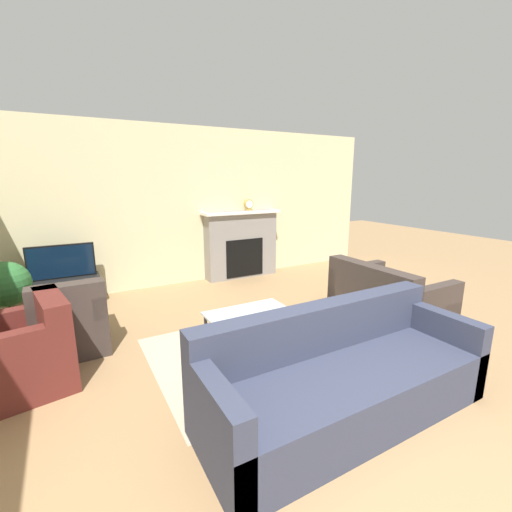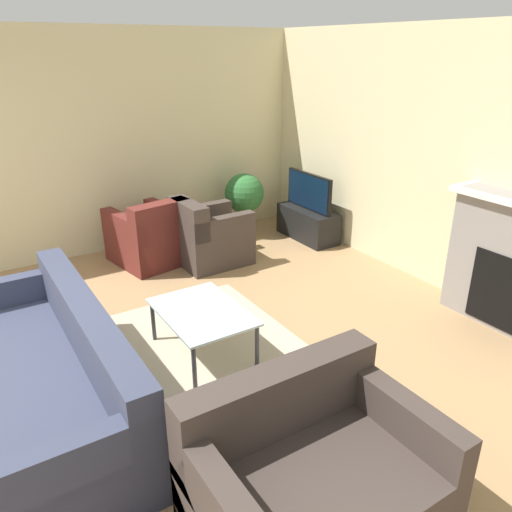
{
  "view_description": "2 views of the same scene",
  "coord_description": "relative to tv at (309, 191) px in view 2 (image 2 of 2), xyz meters",
  "views": [
    {
      "loc": [
        -1.52,
        -0.96,
        1.84
      ],
      "look_at": [
        0.52,
        2.69,
        0.88
      ],
      "focal_mm": 24.0,
      "sensor_mm": 36.0,
      "label": 1
    },
    {
      "loc": [
        3.48,
        0.48,
        2.46
      ],
      "look_at": [
        0.19,
        2.56,
        0.82
      ],
      "focal_mm": 35.0,
      "sensor_mm": 36.0,
      "label": 2
    }
  ],
  "objects": [
    {
      "name": "wall_back",
      "position": [
        1.63,
        0.31,
        0.68
      ],
      "size": [
        8.37,
        0.06,
        2.7
      ],
      "color": "beige",
      "rests_on": "ground_plane"
    },
    {
      "name": "wall_left",
      "position": [
        -1.08,
        -2.14,
        0.68
      ],
      "size": [
        0.06,
        7.84,
        2.7
      ],
      "color": "beige",
      "rests_on": "ground_plane"
    },
    {
      "name": "area_rug",
      "position": [
        1.75,
        -2.58,
        -0.67
      ],
      "size": [
        2.12,
        1.85,
        0.0
      ],
      "color": "#B7A88E",
      "rests_on": "ground_plane"
    },
    {
      "name": "tv_stand",
      "position": [
        0.0,
        0.0,
        -0.46
      ],
      "size": [
        0.94,
        0.4,
        0.42
      ],
      "color": "black",
      "rests_on": "ground_plane"
    },
    {
      "name": "tv",
      "position": [
        0.0,
        0.0,
        0.0
      ],
      "size": [
        0.87,
        0.06,
        0.49
      ],
      "color": "black",
      "rests_on": "tv_stand"
    },
    {
      "name": "couch_sectional",
      "position": [
        1.89,
        -3.73,
        -0.38
      ],
      "size": [
        2.35,
        0.86,
        0.82
      ],
      "color": "#33384C",
      "rests_on": "ground_plane"
    },
    {
      "name": "couch_loveseat",
      "position": [
        3.57,
        -2.74,
        -0.38
      ],
      "size": [
        0.95,
        1.28,
        0.82
      ],
      "rotation": [
        0.0,
        0.0,
        1.57
      ],
      "color": "#3D332D",
      "rests_on": "ground_plane"
    },
    {
      "name": "armchair_by_window",
      "position": [
        -0.37,
        -2.15,
        -0.37
      ],
      "size": [
        0.97,
        0.88,
        0.82
      ],
      "rotation": [
        0.0,
        0.0,
        -1.39
      ],
      "color": "#5B231E",
      "rests_on": "ground_plane"
    },
    {
      "name": "armchair_accent",
      "position": [
        0.04,
        -1.53,
        -0.37
      ],
      "size": [
        0.72,
        0.83,
        0.82
      ],
      "rotation": [
        0.0,
        0.0,
        3.16
      ],
      "color": "#3D332D",
      "rests_on": "ground_plane"
    },
    {
      "name": "coffee_table",
      "position": [
        1.75,
        -2.49,
        -0.3
      ],
      "size": [
        0.92,
        0.65,
        0.41
      ],
      "color": "#333338",
      "rests_on": "ground_plane"
    },
    {
      "name": "potted_plant",
      "position": [
        -0.59,
        -0.66,
        -0.12
      ],
      "size": [
        0.54,
        0.54,
        0.87
      ],
      "color": "beige",
      "rests_on": "ground_plane"
    }
  ]
}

